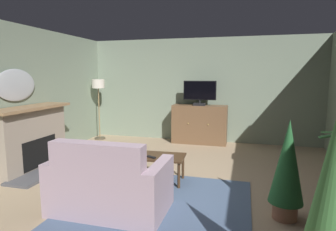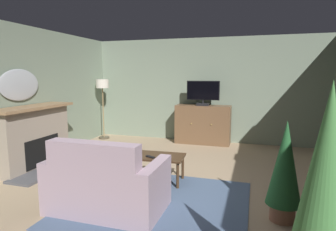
# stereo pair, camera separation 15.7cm
# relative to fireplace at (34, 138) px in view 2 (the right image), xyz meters

# --- Properties ---
(ground_plane) EXTENTS (6.53, 7.18, 0.04)m
(ground_plane) POSITION_rel_fireplace_xyz_m (2.69, -0.21, -0.57)
(ground_plane) COLOR tan
(wall_back) EXTENTS (6.53, 0.10, 2.67)m
(wall_back) POSITION_rel_fireplace_xyz_m (2.69, 3.13, 0.78)
(wall_back) COLOR gray
(wall_back) RESTS_ON ground_plane
(wall_left) EXTENTS (0.10, 7.18, 2.67)m
(wall_left) POSITION_rel_fireplace_xyz_m (-0.33, -0.21, 0.78)
(wall_left) COLOR gray
(wall_left) RESTS_ON ground_plane
(rug_central) EXTENTS (2.38, 2.18, 0.01)m
(rug_central) POSITION_rel_fireplace_xyz_m (2.73, -0.78, -0.55)
(rug_central) COLOR slate
(rug_central) RESTS_ON ground_plane
(fireplace) EXTENTS (0.89, 1.74, 1.16)m
(fireplace) POSITION_rel_fireplace_xyz_m (0.00, 0.00, 0.00)
(fireplace) COLOR #4C4C51
(fireplace) RESTS_ON ground_plane
(wall_mirror_oval) EXTENTS (0.06, 0.95, 0.59)m
(wall_mirror_oval) POSITION_rel_fireplace_xyz_m (-0.25, 0.00, 0.99)
(wall_mirror_oval) COLOR #B2B7BF
(tv_cabinet) EXTENTS (1.37, 0.47, 0.97)m
(tv_cabinet) POSITION_rel_fireplace_xyz_m (2.70, 2.78, -0.09)
(tv_cabinet) COLOR #4A3523
(tv_cabinet) RESTS_ON ground_plane
(television) EXTENTS (0.81, 0.20, 0.61)m
(television) POSITION_rel_fireplace_xyz_m (2.70, 2.72, 0.75)
(television) COLOR black
(television) RESTS_ON tv_cabinet
(coffee_table) EXTENTS (1.09, 0.59, 0.44)m
(coffee_table) POSITION_rel_fireplace_xyz_m (2.36, -0.05, -0.16)
(coffee_table) COLOR #422B19
(coffee_table) RESTS_ON ground_plane
(tv_remote) EXTENTS (0.18, 0.12, 0.02)m
(tv_remote) POSITION_rel_fireplace_xyz_m (2.40, -0.18, -0.10)
(tv_remote) COLOR black
(tv_remote) RESTS_ON coffee_table
(sofa_floral) EXTENTS (1.44, 0.85, 0.97)m
(sofa_floral) POSITION_rel_fireplace_xyz_m (2.17, -1.18, -0.22)
(sofa_floral) COLOR #AD93A3
(sofa_floral) RESTS_ON ground_plane
(potted_plant_tall_palm_by_window) EXTENTS (0.41, 0.41, 1.22)m
(potted_plant_tall_palm_by_window) POSITION_rel_fireplace_xyz_m (4.31, -0.77, 0.10)
(potted_plant_tall_palm_by_window) COLOR #99664C
(potted_plant_tall_palm_by_window) RESTS_ON ground_plane
(potted_plant_leafy_by_curtain) EXTENTS (0.47, 0.47, 1.71)m
(potted_plant_leafy_by_curtain) POSITION_rel_fireplace_xyz_m (4.37, -2.38, 0.37)
(potted_plant_leafy_by_curtain) COLOR beige
(potted_plant_leafy_by_curtain) RESTS_ON ground_plane
(cat) EXTENTS (0.65, 0.22, 0.18)m
(cat) POSITION_rel_fireplace_xyz_m (1.16, -0.47, -0.47)
(cat) COLOR beige
(cat) RESTS_ON ground_plane
(floor_lamp) EXTENTS (0.34, 0.34, 1.61)m
(floor_lamp) POSITION_rel_fireplace_xyz_m (0.01, 2.54, 0.75)
(floor_lamp) COLOR #4C4233
(floor_lamp) RESTS_ON ground_plane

